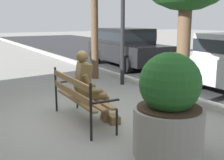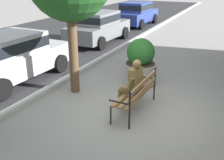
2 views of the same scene
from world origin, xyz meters
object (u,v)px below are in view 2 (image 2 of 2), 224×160
concrete_planter (140,63)px  parked_car_blue (136,13)px  parked_car_grey (98,26)px  park_bench (137,92)px  bronze_statue_seated (131,85)px  parked_car_silver (11,56)px

concrete_planter → parked_car_blue: parked_car_blue is taller
parked_car_blue → parked_car_grey: bearing=180.0°
park_bench → bronze_statue_seated: bronze_statue_seated is taller
park_bench → parked_car_blue: parked_car_blue is taller
park_bench → bronze_statue_seated: 0.26m
bronze_statue_seated → parked_car_blue: 12.55m
park_bench → parked_car_silver: parked_car_silver is taller
parked_car_grey → parked_car_silver: bearing=180.0°
park_bench → concrete_planter: concrete_planter is taller
concrete_planter → parked_car_blue: (10.07, 3.88, 0.16)m
park_bench → parked_car_grey: 7.76m
bronze_statue_seated → parked_car_silver: parked_car_silver is taller
bronze_statue_seated → parked_car_blue: size_ratio=0.33×
concrete_planter → parked_car_silver: (-1.48, 3.88, 0.16)m
concrete_planter → parked_car_blue: size_ratio=0.36×
concrete_planter → parked_car_grey: parked_car_grey is taller
concrete_planter → parked_car_blue: bearing=21.1°
bronze_statue_seated → parked_car_grey: 7.56m
park_bench → parked_car_silver: bearing=85.5°
bronze_statue_seated → parked_car_silver: bearing=86.5°
parked_car_silver → parked_car_blue: (11.55, 0.00, 0.00)m
park_bench → parked_car_blue: (11.90, 4.47, 0.30)m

